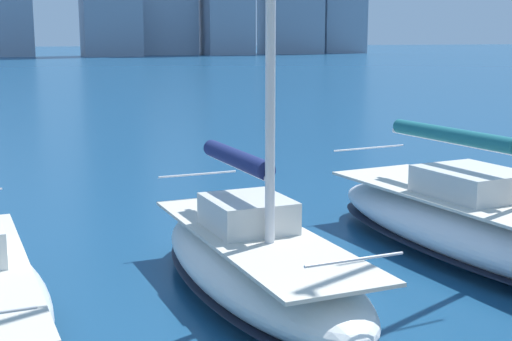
# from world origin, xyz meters

# --- Properties ---
(sailboat_teal) EXTENTS (4.04, 9.53, 12.24)m
(sailboat_teal) POSITION_xyz_m (-5.34, -6.77, 0.70)
(sailboat_teal) COLOR white
(sailboat_teal) RESTS_ON ground
(sailboat_navy) EXTENTS (2.79, 7.08, 12.03)m
(sailboat_navy) POSITION_xyz_m (-0.24, -6.29, 0.70)
(sailboat_navy) COLOR white
(sailboat_navy) RESTS_ON ground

